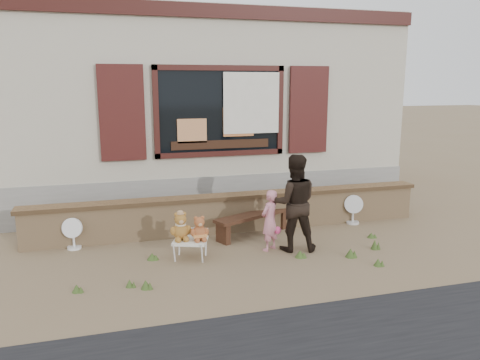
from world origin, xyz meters
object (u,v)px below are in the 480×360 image
object	(u,v)px
folding_chair	(190,241)
child	(270,220)
teddy_bear_left	(181,226)
teddy_bear_right	(199,228)
bench	(253,219)
adult	(294,203)

from	to	relation	value
folding_chair	child	bearing A→B (deg)	21.64
folding_chair	teddy_bear_left	world-z (taller)	teddy_bear_left
folding_chair	child	size ratio (longest dim) A/B	0.62
folding_chair	teddy_bear_left	size ratio (longest dim) A/B	1.41
teddy_bear_right	child	bearing A→B (deg)	24.26
folding_chair	child	world-z (taller)	child
bench	teddy_bear_left	bearing A→B (deg)	-175.28
teddy_bear_left	child	size ratio (longest dim) A/B	0.44
teddy_bear_left	child	bearing A→B (deg)	19.51
teddy_bear_left	adult	xyz separation A→B (m)	(1.75, -0.10, 0.25)
bench	teddy_bear_left	distance (m)	1.57
child	adult	xyz separation A→B (m)	(0.36, -0.08, 0.28)
folding_chair	teddy_bear_right	distance (m)	0.26
adult	teddy_bear_right	bearing A→B (deg)	13.81
bench	teddy_bear_right	distance (m)	1.40
bench	teddy_bear_right	world-z (taller)	teddy_bear_right
teddy_bear_left	bench	bearing A→B (deg)	49.42
bench	folding_chair	world-z (taller)	bench
child	adult	world-z (taller)	adult
child	adult	bearing A→B (deg)	133.03
folding_chair	teddy_bear_left	xyz separation A→B (m)	(-0.13, 0.05, 0.24)
teddy_bear_left	teddy_bear_right	size ratio (longest dim) A/B	1.14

